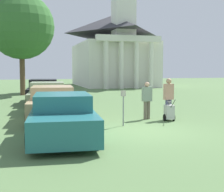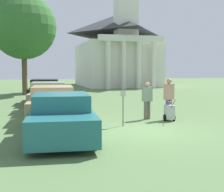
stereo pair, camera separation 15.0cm
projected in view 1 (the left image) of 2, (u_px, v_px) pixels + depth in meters
The scene contains 11 objects.
ground_plane at pixel (142, 131), 11.17m from camera, with size 120.00×120.00×0.00m, color #517042.
parked_car_teal at pixel (62, 117), 10.14m from camera, with size 2.39×5.33×1.44m.
parked_car_tan at pixel (53, 104), 13.78m from camera, with size 2.41×5.42×1.48m.
parked_car_sage at pixel (48, 97), 16.90m from camera, with size 2.38×4.92×1.53m.
parked_car_black at pixel (44, 92), 20.57m from camera, with size 2.39×5.33×1.56m.
parking_meter at pixel (123, 101), 12.13m from camera, with size 0.18×0.09×1.38m.
person_worker at pixel (147, 98), 13.78m from camera, with size 0.45×0.28×1.65m.
person_supervisor at pixel (169, 96), 13.72m from camera, with size 0.46×0.30×1.82m.
equipment_cart at pixel (169, 112), 13.39m from camera, with size 0.50×1.00×1.00m.
church at pixel (113, 43), 41.42m from camera, with size 9.16×14.20×24.69m.
shade_tree at pixel (21, 27), 26.23m from camera, with size 5.55×5.55×8.59m.
Camera 1 is at (-3.98, -10.33, 2.22)m, focal length 50.00 mm.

